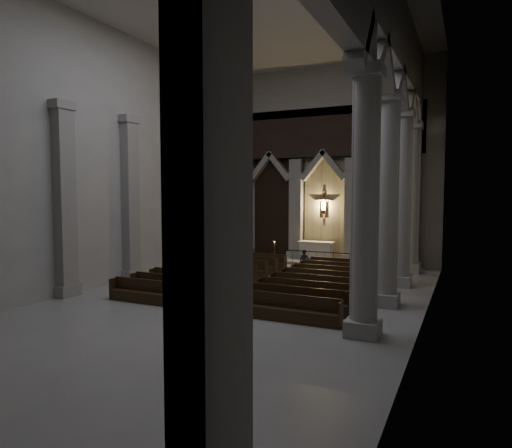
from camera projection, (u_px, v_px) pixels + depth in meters
The scene contains 11 objects.
room at pixel (239, 109), 17.84m from camera, with size 24.00×24.10×12.00m.
sanctuary_wall at pixel (324, 155), 28.32m from camera, with size 14.00×0.77×12.00m.
right_arcade at pixel (389, 97), 16.69m from camera, with size 1.00×24.00×12.00m.
left_pilasters at pixel (156, 200), 24.12m from camera, with size 0.60×13.00×8.03m.
sanctuary_step at pixel (318, 261), 27.95m from camera, with size 8.50×2.60×0.15m, color gray.
altar at pixel (316, 250), 28.48m from camera, with size 2.16×0.87×1.09m.
altar_rail at pixel (308, 256), 26.18m from camera, with size 5.00×0.09×0.98m.
candle_stand_left at pixel (274, 256), 28.23m from camera, with size 0.21×0.21×1.27m.
candle_stand_right at pixel (368, 263), 25.19m from camera, with size 0.25×0.25×1.50m.
pews at pixel (264, 282), 20.55m from camera, with size 9.45×9.32×0.90m.
worshipper at pixel (304, 262), 23.73m from camera, with size 0.49×0.32×1.34m, color black.
Camera 1 is at (8.31, -16.11, 4.37)m, focal length 32.00 mm.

